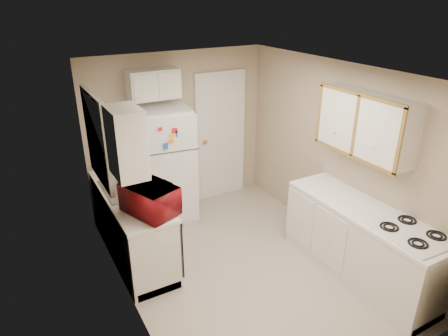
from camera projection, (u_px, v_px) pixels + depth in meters
floor at (243, 266)px, 5.00m from camera, size 3.80×3.80×0.00m
ceiling at (248, 73)px, 4.03m from camera, size 3.80×3.80×0.00m
wall_left at (124, 210)px, 3.89m from camera, size 3.80×3.80×0.00m
wall_right at (337, 157)px, 5.14m from camera, size 3.80×3.80×0.00m
wall_back at (179, 132)px, 6.03m from camera, size 2.80×2.80×0.00m
wall_front at (380, 274)px, 3.00m from camera, size 2.80×2.80×0.00m
left_counter at (133, 225)px, 5.05m from camera, size 0.60×1.80×0.90m
dishwasher at (172, 239)px, 4.68m from camera, size 0.03×0.58×0.72m
sink at (126, 191)px, 5.00m from camera, size 0.54×0.74×0.16m
microwave at (150, 200)px, 4.38m from camera, size 0.68×0.53×0.40m
soap_bottle at (112, 170)px, 5.25m from camera, size 0.09×0.09×0.18m
window_blinds at (98, 139)px, 4.59m from camera, size 0.10×0.98×1.08m
upper_cabinet_left at (126, 143)px, 3.89m from camera, size 0.30×0.45×0.70m
refrigerator at (166, 165)px, 5.78m from camera, size 0.79×0.77×1.70m
cabinet_over_fridge at (153, 84)px, 5.41m from camera, size 0.70×0.30×0.40m
interior_door at (221, 137)px, 6.39m from camera, size 0.86×0.06×2.08m
right_counter at (360, 243)px, 4.67m from camera, size 0.60×2.00×0.90m
stove at (404, 268)px, 4.24m from camera, size 0.65×0.78×0.91m
upper_cabinet_right at (366, 124)px, 4.43m from camera, size 0.30×1.20×0.70m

